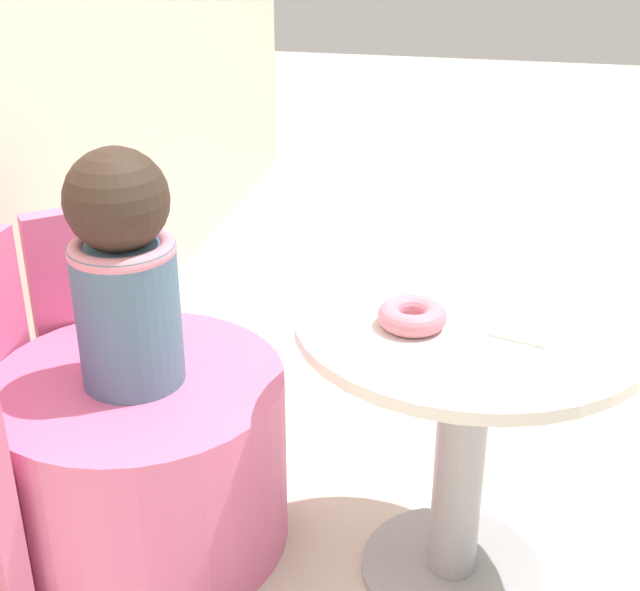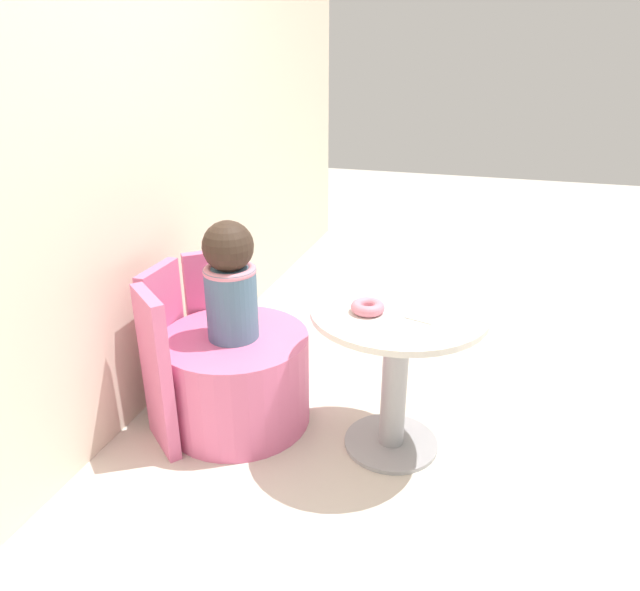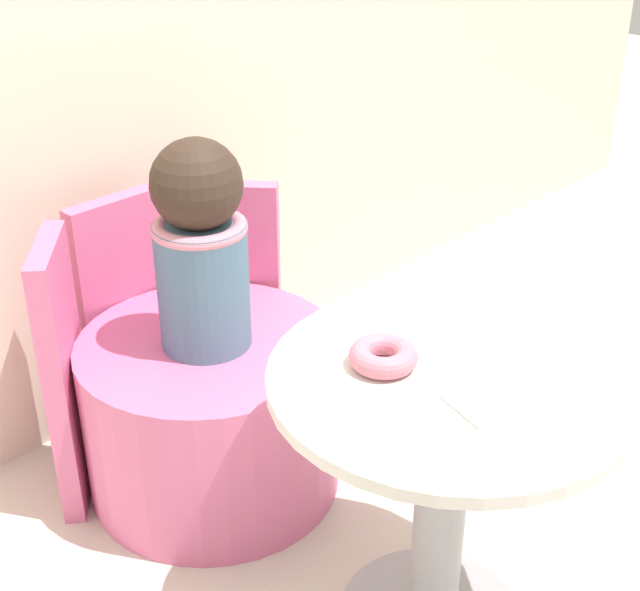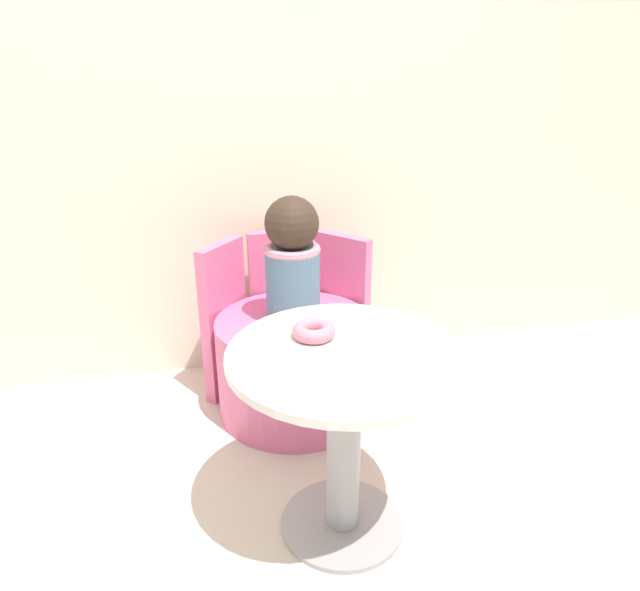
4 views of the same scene
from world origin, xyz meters
name	(u,v)px [view 3 (image 3 of 4)]	position (x,y,z in m)	size (l,w,h in m)	color
round_table	(444,456)	(0.10, -0.04, 0.44)	(0.68, 0.68, 0.63)	#99999E
tub_chair	(212,413)	(0.08, 0.65, 0.21)	(0.64, 0.64, 0.41)	#DB6693
booth_backrest	(145,329)	(0.08, 0.91, 0.34)	(0.74, 0.27, 0.69)	#DB6693
child_figure	(201,246)	(0.08, 0.65, 0.67)	(0.22, 0.22, 0.50)	slate
donut	(383,356)	(0.03, 0.06, 0.65)	(0.13, 0.13, 0.04)	pink
paper_napkin	(485,403)	(0.06, -0.14, 0.63)	(0.14, 0.14, 0.01)	white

